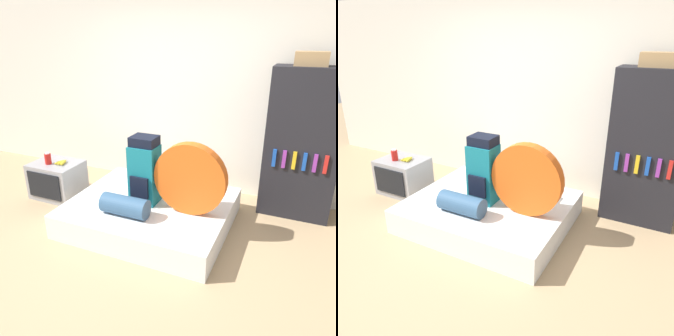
# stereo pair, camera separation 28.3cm
# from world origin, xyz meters

# --- Properties ---
(ground_plane) EXTENTS (16.00, 16.00, 0.00)m
(ground_plane) POSITION_xyz_m (0.00, 0.00, 0.00)
(ground_plane) COLOR tan
(wall_back) EXTENTS (8.00, 0.05, 2.60)m
(wall_back) POSITION_xyz_m (0.00, 1.90, 1.30)
(wall_back) COLOR silver
(wall_back) RESTS_ON ground_plane
(bed) EXTENTS (1.79, 1.50, 0.28)m
(bed) POSITION_xyz_m (0.03, 0.68, 0.14)
(bed) COLOR white
(bed) RESTS_ON ground_plane
(backpack) EXTENTS (0.31, 0.29, 0.78)m
(backpack) POSITION_xyz_m (-0.03, 0.66, 0.66)
(backpack) COLOR #14707F
(backpack) RESTS_ON bed
(tent_bag) EXTENTS (0.78, 0.13, 0.78)m
(tent_bag) POSITION_xyz_m (0.52, 0.63, 0.67)
(tent_bag) COLOR #E05B19
(tent_bag) RESTS_ON bed
(sleeping_roll) EXTENTS (0.52, 0.22, 0.22)m
(sleeping_roll) POSITION_xyz_m (-0.09, 0.29, 0.39)
(sleeping_roll) COLOR #33567A
(sleeping_roll) RESTS_ON bed
(television) EXTENTS (0.64, 0.52, 0.48)m
(television) POSITION_xyz_m (-1.45, 0.82, 0.24)
(television) COLOR #939399
(television) RESTS_ON ground_plane
(canister) EXTENTS (0.08, 0.08, 0.16)m
(canister) POSITION_xyz_m (-1.51, 0.75, 0.56)
(canister) COLOR red
(canister) RESTS_ON television
(banana_bunch) EXTENTS (0.14, 0.18, 0.04)m
(banana_bunch) POSITION_xyz_m (-1.35, 0.83, 0.50)
(banana_bunch) COLOR yellow
(banana_bunch) RESTS_ON television
(bookshelf) EXTENTS (0.81, 0.45, 1.76)m
(bookshelf) POSITION_xyz_m (1.54, 1.61, 0.88)
(bookshelf) COLOR black
(bookshelf) RESTS_ON ground_plane
(cardboard_box) EXTENTS (0.34, 0.25, 0.15)m
(cardboard_box) POSITION_xyz_m (1.50, 1.62, 1.84)
(cardboard_box) COLOR #A88456
(cardboard_box) RESTS_ON bookshelf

